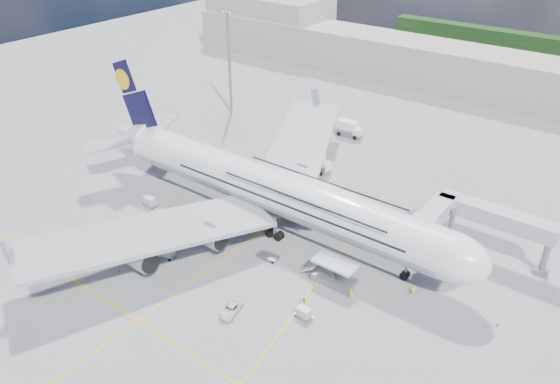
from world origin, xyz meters
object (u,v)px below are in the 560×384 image
Objects in this scene: cone_wing_right_inner at (213,255)px; cone_tail at (158,152)px; dolly_back at (150,201)px; crew_tug at (156,260)px; catering_truck_outer at (349,129)px; airliner at (273,190)px; dolly_row_c at (142,245)px; cone_wing_right_outer at (119,270)px; dolly_nose_near at (268,256)px; crew_nose at (413,290)px; dolly_nose_far at (304,312)px; light_mast at (229,61)px; dolly_row_a at (161,235)px; service_van at (231,309)px; cone_wing_left_outer at (282,138)px; cone_nose at (497,324)px; baggage_tug at (212,229)px; crew_van at (351,293)px; crew_loader at (303,303)px; jet_bridge at (470,219)px; dolly_row_b at (167,252)px; crew_wing at (148,231)px; cone_wing_left_inner at (299,192)px; cargo_loader at (333,275)px; catering_truck_inner at (316,163)px.

cone_wing_right_inner is 0.98× the size of cone_tail.
crew_tug is at bearing -36.58° from dolly_back.
airliner is at bearing -81.22° from catering_truck_outer.
dolly_row_c is 6.03m from cone_wing_right_outer.
cone_wing_right_outer is (-16.09, -16.31, -0.16)m from dolly_nose_near.
crew_nose is (35.79, -42.57, -0.92)m from catering_truck_outer.
crew_nose is at bearing 29.95° from cone_wing_right_outer.
cone_wing_right_outer is at bearing -82.61° from dolly_row_c.
dolly_nose_near is at bearing -77.31° from catering_truck_outer.
crew_nose reaches higher than dolly_nose_far.
light_mast reaches higher than dolly_nose_far.
cone_tail reaches higher than dolly_row_a.
cone_wing_left_outer is (-28.71, 50.68, -0.35)m from service_van.
dolly_row_c is 0.89× the size of dolly_nose_near.
dolly_row_c is 54.11m from cone_nose.
cone_wing_left_outer is at bearing -15.16° from light_mast.
cone_nose is 77.05m from cone_tail.
light_mast is at bearing 111.34° from dolly_row_c.
crew_van is at bearing -1.21° from baggage_tug.
crew_loader is 2.94× the size of cone_nose.
cone_nose is (11.86, 0.87, -0.53)m from crew_nose.
jet_bridge is 36.72× the size of cone_wing_left_outer.
dolly_row_c is 1.97× the size of crew_nose.
dolly_back is at bearing 132.89° from dolly_row_b.
jet_bridge is 39.18× the size of cone_wing_right_outer.
dolly_row_c is 4.63m from crew_tug.
baggage_tug is 4.92× the size of cone_wing_right_inner.
dolly_row_b is 7.47m from crew_wing.
crew_tug is at bearing -96.79° from baggage_tug.
cone_wing_left_outer is (-17.26, 18.04, -0.01)m from cone_wing_left_inner.
cone_nose is (60.89, 6.99, -0.65)m from dolly_back.
dolly_back reaches higher than crew_wing.
catering_truck_outer is at bearing 97.04° from cone_wing_right_inner.
baggage_tug is at bearing 2.72° from dolly_back.
cargo_loader is 19.52m from cone_wing_right_inner.
dolly_nose_far is 7.96m from crew_van.
dolly_nose_far is 16.60m from crew_nose.
dolly_row_b reaches higher than dolly_nose_far.
light_mast is 57.65m from crew_wing.
catering_truck_inner is at bearing 124.22° from dolly_nose_far.
dolly_nose_far is at bearing -23.05° from cone_tail.
cargo_loader is at bearing -36.54° from light_mast.
catering_truck_inner is 4.15× the size of crew_tug.
cone_nose is 1.26× the size of cone_wing_right_outer.
cargo_loader is 3.04× the size of dolly_back.
airliner is 126.76× the size of cone_tail.
light_mast is 78.27m from crew_nose.
crew_tug is 2.96× the size of cone_wing_left_inner.
dolly_nose_far is at bearing -84.64° from cargo_loader.
catering_truck_outer reaches higher than crew_tug.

